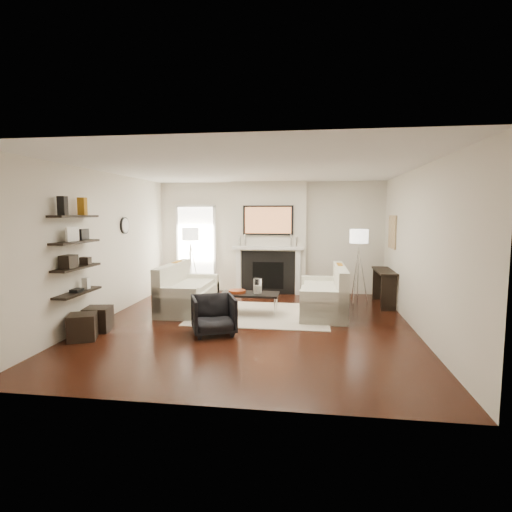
# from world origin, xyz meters

# --- Properties ---
(room_envelope) EXTENTS (6.00, 6.00, 6.00)m
(room_envelope) POSITION_xyz_m (0.00, 0.00, 1.35)
(room_envelope) COLOR black
(room_envelope) RESTS_ON ground
(chimney_breast) EXTENTS (1.80, 0.25, 2.70)m
(chimney_breast) POSITION_xyz_m (0.00, 2.88, 1.35)
(chimney_breast) COLOR silver
(chimney_breast) RESTS_ON floor
(fireplace_surround) EXTENTS (1.30, 0.02, 1.04)m
(fireplace_surround) POSITION_xyz_m (0.00, 2.74, 0.52)
(fireplace_surround) COLOR black
(fireplace_surround) RESTS_ON floor
(firebox) EXTENTS (0.75, 0.02, 0.65)m
(firebox) POSITION_xyz_m (0.00, 2.73, 0.45)
(firebox) COLOR black
(firebox) RESTS_ON floor
(mantel_pilaster_l) EXTENTS (0.12, 0.08, 1.10)m
(mantel_pilaster_l) POSITION_xyz_m (-0.72, 2.71, 0.55)
(mantel_pilaster_l) COLOR white
(mantel_pilaster_l) RESTS_ON floor
(mantel_pilaster_r) EXTENTS (0.12, 0.08, 1.10)m
(mantel_pilaster_r) POSITION_xyz_m (0.72, 2.71, 0.55)
(mantel_pilaster_r) COLOR white
(mantel_pilaster_r) RESTS_ON floor
(mantel_shelf) EXTENTS (1.70, 0.18, 0.07)m
(mantel_shelf) POSITION_xyz_m (0.00, 2.69, 1.12)
(mantel_shelf) COLOR white
(mantel_shelf) RESTS_ON chimney_breast
(tv_body) EXTENTS (1.20, 0.06, 0.70)m
(tv_body) POSITION_xyz_m (0.00, 2.71, 1.78)
(tv_body) COLOR black
(tv_body) RESTS_ON chimney_breast
(tv_screen) EXTENTS (1.10, 0.00, 0.62)m
(tv_screen) POSITION_xyz_m (0.00, 2.68, 1.78)
(tv_screen) COLOR #BF723F
(tv_screen) RESTS_ON tv_body
(candlestick_l_tall) EXTENTS (0.04, 0.04, 0.30)m
(candlestick_l_tall) POSITION_xyz_m (-0.55, 2.70, 1.30)
(candlestick_l_tall) COLOR silver
(candlestick_l_tall) RESTS_ON mantel_shelf
(candlestick_l_short) EXTENTS (0.04, 0.04, 0.24)m
(candlestick_l_short) POSITION_xyz_m (-0.68, 2.70, 1.27)
(candlestick_l_short) COLOR silver
(candlestick_l_short) RESTS_ON mantel_shelf
(candlestick_r_tall) EXTENTS (0.04, 0.04, 0.30)m
(candlestick_r_tall) POSITION_xyz_m (0.55, 2.70, 1.30)
(candlestick_r_tall) COLOR silver
(candlestick_r_tall) RESTS_ON mantel_shelf
(candlestick_r_short) EXTENTS (0.04, 0.04, 0.24)m
(candlestick_r_short) POSITION_xyz_m (0.68, 2.70, 1.27)
(candlestick_r_short) COLOR silver
(candlestick_r_short) RESTS_ON mantel_shelf
(hallway_panel) EXTENTS (0.90, 0.02, 2.10)m
(hallway_panel) POSITION_xyz_m (-1.85, 2.98, 1.05)
(hallway_panel) COLOR white
(hallway_panel) RESTS_ON floor
(door_trim_l) EXTENTS (0.06, 0.06, 2.16)m
(door_trim_l) POSITION_xyz_m (-2.33, 2.96, 1.05)
(door_trim_l) COLOR white
(door_trim_l) RESTS_ON floor
(door_trim_r) EXTENTS (0.06, 0.06, 2.16)m
(door_trim_r) POSITION_xyz_m (-1.37, 2.96, 1.05)
(door_trim_r) COLOR white
(door_trim_r) RESTS_ON floor
(door_trim_top) EXTENTS (1.02, 0.06, 0.06)m
(door_trim_top) POSITION_xyz_m (-1.85, 2.96, 2.13)
(door_trim_top) COLOR white
(door_trim_top) RESTS_ON wall_back
(rug) EXTENTS (2.60, 2.00, 0.01)m
(rug) POSITION_xyz_m (0.06, 0.74, 0.01)
(rug) COLOR #BEAF9C
(rug) RESTS_ON floor
(loveseat_left_base) EXTENTS (0.85, 1.80, 0.42)m
(loveseat_left_base) POSITION_xyz_m (-1.43, 0.95, 0.21)
(loveseat_left_base) COLOR beige
(loveseat_left_base) RESTS_ON floor
(loveseat_left_back) EXTENTS (0.18, 1.80, 0.80)m
(loveseat_left_back) POSITION_xyz_m (-1.76, 0.95, 0.53)
(loveseat_left_back) COLOR beige
(loveseat_left_back) RESTS_ON floor
(loveseat_left_arm_n) EXTENTS (0.85, 0.18, 0.60)m
(loveseat_left_arm_n) POSITION_xyz_m (-1.43, 0.14, 0.30)
(loveseat_left_arm_n) COLOR beige
(loveseat_left_arm_n) RESTS_ON floor
(loveseat_left_arm_s) EXTENTS (0.85, 0.18, 0.60)m
(loveseat_left_arm_s) POSITION_xyz_m (-1.43, 1.76, 0.30)
(loveseat_left_arm_s) COLOR beige
(loveseat_left_arm_s) RESTS_ON floor
(loveseat_left_cushion) EXTENTS (0.63, 1.44, 0.10)m
(loveseat_left_cushion) POSITION_xyz_m (-1.38, 0.95, 0.47)
(loveseat_left_cushion) COLOR beige
(loveseat_left_cushion) RESTS_ON loveseat_left_base
(pillow_left_orange) EXTENTS (0.10, 0.42, 0.42)m
(pillow_left_orange) POSITION_xyz_m (-1.76, 1.25, 0.73)
(pillow_left_orange) COLOR #B37216
(pillow_left_orange) RESTS_ON loveseat_left_cushion
(pillow_left_charcoal) EXTENTS (0.10, 0.40, 0.40)m
(pillow_left_charcoal) POSITION_xyz_m (-1.76, 0.65, 0.72)
(pillow_left_charcoal) COLOR black
(pillow_left_charcoal) RESTS_ON loveseat_left_cushion
(loveseat_right_base) EXTENTS (0.85, 1.80, 0.42)m
(loveseat_right_base) POSITION_xyz_m (1.26, 1.00, 0.21)
(loveseat_right_base) COLOR beige
(loveseat_right_base) RESTS_ON floor
(loveseat_right_back) EXTENTS (0.18, 1.80, 0.80)m
(loveseat_right_back) POSITION_xyz_m (1.59, 1.00, 0.53)
(loveseat_right_back) COLOR beige
(loveseat_right_back) RESTS_ON floor
(loveseat_right_arm_n) EXTENTS (0.85, 0.18, 0.60)m
(loveseat_right_arm_n) POSITION_xyz_m (1.26, 0.19, 0.30)
(loveseat_right_arm_n) COLOR beige
(loveseat_right_arm_n) RESTS_ON floor
(loveseat_right_arm_s) EXTENTS (0.85, 0.18, 0.60)m
(loveseat_right_arm_s) POSITION_xyz_m (1.26, 1.81, 0.30)
(loveseat_right_arm_s) COLOR beige
(loveseat_right_arm_s) RESTS_ON floor
(loveseat_right_cushion) EXTENTS (0.63, 1.44, 0.10)m
(loveseat_right_cushion) POSITION_xyz_m (1.21, 1.00, 0.47)
(loveseat_right_cushion) COLOR beige
(loveseat_right_cushion) RESTS_ON loveseat_right_base
(pillow_right_orange) EXTENTS (0.10, 0.42, 0.42)m
(pillow_right_orange) POSITION_xyz_m (1.59, 1.30, 0.73)
(pillow_right_orange) COLOR #B37216
(pillow_right_orange) RESTS_ON loveseat_right_cushion
(pillow_right_charcoal) EXTENTS (0.10, 0.40, 0.40)m
(pillow_right_charcoal) POSITION_xyz_m (1.59, 0.70, 0.72)
(pillow_right_charcoal) COLOR black
(pillow_right_charcoal) RESTS_ON loveseat_right_cushion
(coffee_table) EXTENTS (1.10, 0.55, 0.04)m
(coffee_table) POSITION_xyz_m (-0.13, 0.70, 0.40)
(coffee_table) COLOR black
(coffee_table) RESTS_ON floor
(coffee_leg_nw) EXTENTS (0.02, 0.02, 0.38)m
(coffee_leg_nw) POSITION_xyz_m (-0.63, 0.48, 0.19)
(coffee_leg_nw) COLOR silver
(coffee_leg_nw) RESTS_ON floor
(coffee_leg_ne) EXTENTS (0.02, 0.02, 0.38)m
(coffee_leg_ne) POSITION_xyz_m (0.37, 0.48, 0.19)
(coffee_leg_ne) COLOR silver
(coffee_leg_ne) RESTS_ON floor
(coffee_leg_sw) EXTENTS (0.02, 0.02, 0.38)m
(coffee_leg_sw) POSITION_xyz_m (-0.63, 0.92, 0.19)
(coffee_leg_sw) COLOR silver
(coffee_leg_sw) RESTS_ON floor
(coffee_leg_se) EXTENTS (0.02, 0.02, 0.38)m
(coffee_leg_se) POSITION_xyz_m (0.37, 0.92, 0.19)
(coffee_leg_se) COLOR silver
(coffee_leg_se) RESTS_ON floor
(hurricane_glass) EXTENTS (0.17, 0.17, 0.29)m
(hurricane_glass) POSITION_xyz_m (0.02, 0.70, 0.56)
(hurricane_glass) COLOR white
(hurricane_glass) RESTS_ON coffee_table
(hurricane_candle) EXTENTS (0.11, 0.11, 0.16)m
(hurricane_candle) POSITION_xyz_m (0.02, 0.70, 0.49)
(hurricane_candle) COLOR white
(hurricane_candle) RESTS_ON coffee_table
(copper_bowl) EXTENTS (0.33, 0.33, 0.06)m
(copper_bowl) POSITION_xyz_m (-0.38, 0.70, 0.45)
(copper_bowl) COLOR #A33E1B
(copper_bowl) RESTS_ON coffee_table
(armchair) EXTENTS (0.85, 0.83, 0.69)m
(armchair) POSITION_xyz_m (-0.53, -0.60, 0.34)
(armchair) COLOR black
(armchair) RESTS_ON floor
(lamp_left_post) EXTENTS (0.02, 0.02, 1.20)m
(lamp_left_post) POSITION_xyz_m (-1.85, 2.50, 0.60)
(lamp_left_post) COLOR silver
(lamp_left_post) RESTS_ON floor
(lamp_left_shade) EXTENTS (0.40, 0.40, 0.30)m
(lamp_left_shade) POSITION_xyz_m (-1.85, 2.50, 1.45)
(lamp_left_shade) COLOR white
(lamp_left_shade) RESTS_ON lamp_left_post
(lamp_left_leg_a) EXTENTS (0.25, 0.02, 1.23)m
(lamp_left_leg_a) POSITION_xyz_m (-1.74, 2.50, 0.60)
(lamp_left_leg_a) COLOR silver
(lamp_left_leg_a) RESTS_ON floor
(lamp_left_leg_b) EXTENTS (0.14, 0.22, 1.23)m
(lamp_left_leg_b) POSITION_xyz_m (-1.91, 2.60, 0.60)
(lamp_left_leg_b) COLOR silver
(lamp_left_leg_b) RESTS_ON floor
(lamp_left_leg_c) EXTENTS (0.14, 0.22, 1.23)m
(lamp_left_leg_c) POSITION_xyz_m (-1.91, 2.41, 0.60)
(lamp_left_leg_c) COLOR silver
(lamp_left_leg_c) RESTS_ON floor
(lamp_right_post) EXTENTS (0.02, 0.02, 1.20)m
(lamp_right_post) POSITION_xyz_m (2.05, 2.13, 0.60)
(lamp_right_post) COLOR silver
(lamp_right_post) RESTS_ON floor
(lamp_right_shade) EXTENTS (0.40, 0.40, 0.30)m
(lamp_right_shade) POSITION_xyz_m (2.05, 2.13, 1.45)
(lamp_right_shade) COLOR white
(lamp_right_shade) RESTS_ON lamp_right_post
(lamp_right_leg_a) EXTENTS (0.25, 0.02, 1.23)m
(lamp_right_leg_a) POSITION_xyz_m (2.16, 2.13, 0.60)
(lamp_right_leg_a) COLOR silver
(lamp_right_leg_a) RESTS_ON floor
(lamp_right_leg_b) EXTENTS (0.14, 0.22, 1.23)m
(lamp_right_leg_b) POSITION_xyz_m (2.00, 2.22, 0.60)
(lamp_right_leg_b) COLOR silver
(lamp_right_leg_b) RESTS_ON floor
(lamp_right_leg_c) EXTENTS (0.14, 0.22, 1.23)m
(lamp_right_leg_c) POSITION_xyz_m (1.99, 2.03, 0.60)
(lamp_right_leg_c) COLOR silver
(lamp_right_leg_c) RESTS_ON floor
(console_top) EXTENTS (0.35, 1.20, 0.04)m
(console_top) POSITION_xyz_m (2.57, 1.90, 0.73)
(console_top) COLOR black
(console_top) RESTS_ON floor
(console_leg_n) EXTENTS (0.30, 0.04, 0.71)m
(console_leg_n) POSITION_xyz_m (2.57, 1.35, 0.35)
(console_leg_n) COLOR black
(console_leg_n) RESTS_ON floor
(console_leg_s) EXTENTS (0.30, 0.04, 0.71)m
(console_leg_s) POSITION_xyz_m (2.57, 2.45, 0.35)
(console_leg_s) COLOR black
(console_leg_s) RESTS_ON floor
(wall_art) EXTENTS (0.03, 0.70, 0.70)m
(wall_art) POSITION_xyz_m (2.73, 2.05, 1.55)
(wall_art) COLOR tan
(wall_art) RESTS_ON wall_right
(shelf_bottom) EXTENTS (0.25, 1.00, 0.03)m
(shelf_bottom) POSITION_xyz_m (-2.62, -1.00, 0.70)
(shelf_bottom) COLOR black
(shelf_bottom) RESTS_ON wall_left
(shelf_lower) EXTENTS (0.25, 1.00, 0.04)m
(shelf_lower) POSITION_xyz_m (-2.62, -1.00, 1.10)
(shelf_lower) COLOR black
(shelf_lower) RESTS_ON wall_left
(shelf_upper) EXTENTS (0.25, 1.00, 0.04)m
(shelf_upper) POSITION_xyz_m (-2.62, -1.00, 1.50)
(shelf_upper) COLOR black
(shelf_upper) RESTS_ON wall_left
(shelf_top) EXTENTS (0.25, 1.00, 0.04)m
(shelf_top) POSITION_xyz_m (-2.62, -1.00, 1.90)
(shelf_top) COLOR black
(shelf_top) RESTS_ON wall_left
(decor_magfile_a) EXTENTS (0.12, 0.10, 0.28)m
(decor_magfile_a) POSITION_xyz_m (-2.62, -1.28, 2.06)
(decor_magfile_a) COLOR black
(decor_magfile_a) RESTS_ON shelf_top
(decor_magfile_b) EXTENTS (0.12, 0.10, 0.28)m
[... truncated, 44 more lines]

